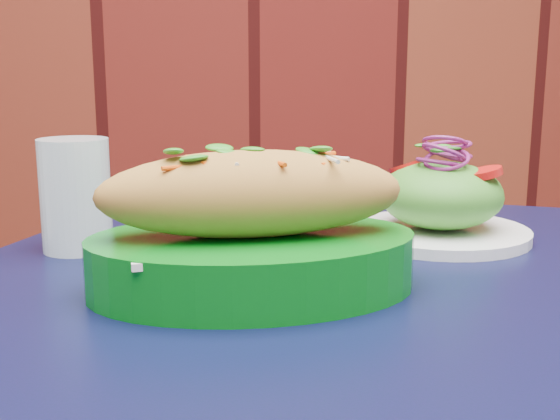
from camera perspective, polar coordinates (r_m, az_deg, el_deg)
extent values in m
cube|color=black|center=(0.65, 7.52, -6.85)|extent=(1.05, 1.05, 0.03)
cube|color=white|center=(0.60, -2.25, -2.42)|extent=(0.23, 0.15, 0.01)
ellipsoid|color=#C68D3E|center=(0.59, -2.28, 1.34)|extent=(0.27, 0.10, 0.07)
cylinder|color=white|center=(0.81, 12.79, -1.82)|extent=(0.20, 0.20, 0.01)
ellipsoid|color=#4C992D|center=(0.80, 12.93, 1.21)|extent=(0.14, 0.14, 0.08)
cylinder|color=red|center=(0.79, 16.23, 3.25)|extent=(0.04, 0.04, 0.01)
cylinder|color=red|center=(0.81, 10.25, 3.79)|extent=(0.04, 0.04, 0.01)
cylinder|color=red|center=(0.84, 12.08, 3.93)|extent=(0.04, 0.04, 0.01)
torus|color=#7E1B64|center=(0.80, 13.07, 4.24)|extent=(0.05, 0.05, 0.00)
torus|color=#7E1B64|center=(0.80, 13.08, 4.53)|extent=(0.05, 0.05, 0.00)
torus|color=#7E1B64|center=(0.80, 13.10, 4.81)|extent=(0.05, 0.05, 0.00)
torus|color=#7E1B64|center=(0.80, 13.11, 5.10)|extent=(0.05, 0.05, 0.00)
torus|color=#7E1B64|center=(0.79, 13.12, 5.38)|extent=(0.05, 0.05, 0.00)
torus|color=#7E1B64|center=(0.79, 13.14, 5.67)|extent=(0.05, 0.05, 0.00)
cylinder|color=silver|center=(0.76, -16.28, 1.17)|extent=(0.07, 0.07, 0.12)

